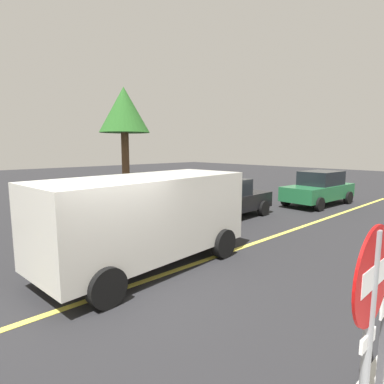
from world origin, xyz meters
name	(u,v)px	position (x,y,z in m)	size (l,w,h in m)	color
ground_plane	(113,292)	(0.00, 0.00, 0.00)	(80.00, 80.00, 0.00)	#262628
lane_marking_centre	(215,257)	(3.00, 0.00, 0.01)	(28.00, 0.16, 0.01)	#E0D14C
stop_sign	(369,323)	(-0.48, -4.76, 1.60)	(0.76, 0.07, 2.34)	gray
white_van	(145,216)	(1.27, 0.69, 1.27)	(5.35, 2.62, 2.20)	silver
car_green_approaching	(319,188)	(12.46, 1.68, 0.84)	(4.39, 2.12, 1.69)	#236B3D
car_black_behind_van	(223,199)	(6.63, 2.95, 0.81)	(4.52, 2.30, 1.60)	black
tree_centre_verge	(124,112)	(5.29, 8.16, 4.56)	(2.43, 2.43, 5.74)	#513823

